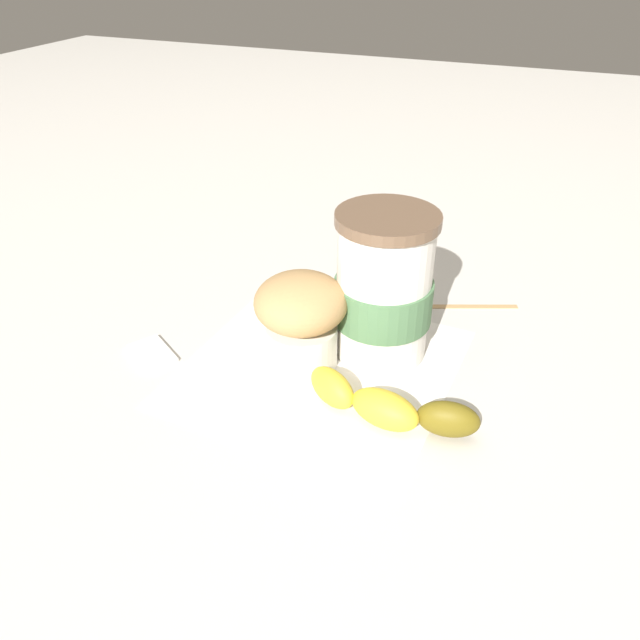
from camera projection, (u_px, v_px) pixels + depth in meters
The scene contains 7 objects.
ground_plane at pixel (320, 368), 0.58m from camera, with size 3.00×3.00×0.00m, color beige.
paper_napkin at pixel (320, 367), 0.58m from camera, with size 0.24×0.24×0.00m, color white.
coffee_cup at pixel (384, 289), 0.57m from camera, with size 0.09×0.09×0.14m.
muffin at pixel (299, 320), 0.55m from camera, with size 0.08×0.08×0.09m.
banana at pixel (387, 405), 0.51m from camera, with size 0.06×0.16×0.03m.
sugar_packet at pixel (152, 352), 0.60m from camera, with size 0.05×0.03×0.01m, color white.
wooden_stirrer at pixel (466, 306), 0.67m from camera, with size 0.11×0.01×0.00m, color tan.
Camera 1 is at (0.43, 0.17, 0.35)m, focal length 35.00 mm.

